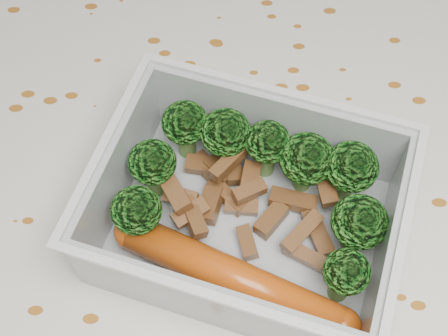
{
  "coord_description": "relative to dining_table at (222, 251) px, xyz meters",
  "views": [
    {
      "loc": [
        0.0,
        -0.19,
        1.11
      ],
      "look_at": [
        0.0,
        0.01,
        0.78
      ],
      "focal_mm": 50.0,
      "sensor_mm": 36.0,
      "label": 1
    }
  ],
  "objects": [
    {
      "name": "dining_table",
      "position": [
        0.0,
        0.0,
        0.0
      ],
      "size": [
        1.4,
        0.9,
        0.75
      ],
      "color": "brown",
      "rests_on": "ground"
    },
    {
      "name": "tablecloth",
      "position": [
        0.0,
        0.0,
        0.05
      ],
      "size": [
        1.46,
        0.96,
        0.19
      ],
      "color": "silver",
      "rests_on": "dining_table"
    },
    {
      "name": "lunch_container",
      "position": [
        0.02,
        -0.02,
        0.11
      ],
      "size": [
        0.21,
        0.18,
        0.06
      ],
      "color": "#B4BDC3",
      "rests_on": "tablecloth"
    },
    {
      "name": "broccoli_florets",
      "position": [
        0.02,
        -0.0,
        0.12
      ],
      "size": [
        0.16,
        0.12,
        0.05
      ],
      "color": "#608C3F",
      "rests_on": "lunch_container"
    },
    {
      "name": "meat_pile",
      "position": [
        0.01,
        -0.01,
        0.1
      ],
      "size": [
        0.11,
        0.09,
        0.03
      ],
      "color": "brown",
      "rests_on": "lunch_container"
    },
    {
      "name": "sausage",
      "position": [
        0.01,
        -0.06,
        0.11
      ],
      "size": [
        0.14,
        0.08,
        0.02
      ],
      "color": "#B1460E",
      "rests_on": "lunch_container"
    }
  ]
}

